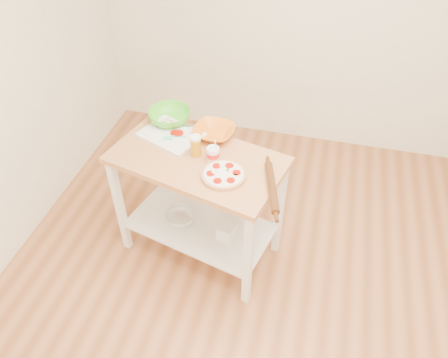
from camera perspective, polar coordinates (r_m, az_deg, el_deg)
room_shell at (r=1.98m, az=8.35°, el=-0.59°), size 4.04×4.54×2.74m
prep_island at (r=2.99m, az=-3.38°, el=-1.00°), size 1.23×0.86×0.90m
pizza at (r=2.66m, az=-0.06°, el=0.59°), size 0.28×0.28×0.04m
cutting_board at (r=3.03m, az=-6.88°, el=5.90°), size 0.48×0.43×0.04m
spatula at (r=2.98m, az=-6.58°, el=5.44°), size 0.15×0.07×0.01m
knife at (r=3.09m, az=-6.97°, el=6.94°), size 0.27×0.08×0.01m
orange_bowl at (r=2.98m, az=-1.31°, el=6.13°), size 0.30×0.30×0.07m
green_bowl at (r=3.13m, az=-7.10°, el=8.11°), size 0.39×0.39×0.09m
beer_pint at (r=2.80m, az=-3.71°, el=4.36°), size 0.07×0.07×0.15m
yogurt_tub at (r=2.77m, az=-1.44°, el=3.28°), size 0.08×0.08×0.17m
rolling_pin at (r=2.58m, az=6.27°, el=-1.09°), size 0.16×0.41×0.05m
shelf_glass_bowl at (r=3.27m, az=-5.70°, el=-4.97°), size 0.27×0.27×0.07m
shelf_bin at (r=3.13m, az=0.33°, el=-6.91°), size 0.14×0.14×0.11m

